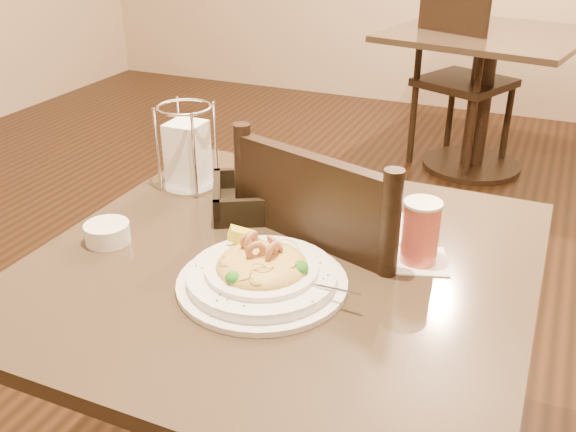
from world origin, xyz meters
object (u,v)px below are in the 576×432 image
at_px(bread_basket, 265,199).
at_px(butter_ramekin, 107,233).
at_px(background_table, 483,77).
at_px(napkin_caddy, 188,153).
at_px(drink_glass, 420,232).
at_px(side_plate, 392,229).
at_px(main_table, 284,356).
at_px(dining_chair_far, 460,75).
at_px(pasta_bowl, 262,272).
at_px(dining_chair_near, 344,310).

relative_size(bread_basket, butter_ramekin, 3.17).
bearing_deg(background_table, napkin_caddy, -99.53).
height_order(napkin_caddy, butter_ramekin, napkin_caddy).
relative_size(drink_glass, side_plate, 0.96).
relative_size(bread_basket, napkin_caddy, 1.41).
bearing_deg(bread_basket, main_table, -55.51).
height_order(dining_chair_far, bread_basket, dining_chair_far).
relative_size(dining_chair_far, butter_ramekin, 10.63).
bearing_deg(bread_basket, dining_chair_far, 88.75).
height_order(pasta_bowl, drink_glass, drink_glass).
bearing_deg(drink_glass, pasta_bowl, -140.22).
height_order(drink_glass, butter_ramekin, drink_glass).
height_order(pasta_bowl, side_plate, pasta_bowl).
height_order(background_table, butter_ramekin, butter_ramekin).
height_order(drink_glass, napkin_caddy, napkin_caddy).
height_order(main_table, butter_ramekin, butter_ramekin).
bearing_deg(bread_basket, napkin_caddy, 170.62).
xyz_separation_m(dining_chair_far, napkin_caddy, (-0.26, -2.23, 0.32)).
distance_m(dining_chair_far, butter_ramekin, 2.55).
bearing_deg(butter_ramekin, bread_basket, 49.61).
xyz_separation_m(dining_chair_near, side_plate, (0.10, -0.02, 0.24)).
xyz_separation_m(main_table, side_plate, (0.16, 0.19, 0.23)).
height_order(bread_basket, side_plate, bread_basket).
relative_size(main_table, side_plate, 6.38).
relative_size(dining_chair_far, drink_glass, 6.86).
relative_size(background_table, dining_chair_far, 1.14).
xyz_separation_m(dining_chair_near, bread_basket, (-0.18, -0.03, 0.25)).
bearing_deg(drink_glass, napkin_caddy, 167.56).
height_order(bread_basket, butter_ramekin, bread_basket).
distance_m(main_table, napkin_caddy, 0.51).
bearing_deg(drink_glass, bread_basket, 165.78).
distance_m(drink_glass, napkin_caddy, 0.58).
bearing_deg(pasta_bowl, butter_ramekin, 176.12).
height_order(background_table, bread_basket, bread_basket).
distance_m(background_table, side_plate, 2.27).
distance_m(dining_chair_near, dining_chair_far, 2.24).
bearing_deg(dining_chair_far, butter_ramekin, 107.46).
bearing_deg(side_plate, drink_glass, -53.12).
bearing_deg(napkin_caddy, bread_basket, -9.38).
bearing_deg(side_plate, main_table, -129.47).
distance_m(napkin_caddy, butter_ramekin, 0.30).
bearing_deg(pasta_bowl, drink_glass, 39.78).
xyz_separation_m(pasta_bowl, drink_glass, (0.23, 0.19, 0.03)).
xyz_separation_m(main_table, butter_ramekin, (-0.34, -0.08, 0.25)).
height_order(dining_chair_near, napkin_caddy, dining_chair_near).
distance_m(dining_chair_far, napkin_caddy, 2.27).
bearing_deg(background_table, pasta_bowl, -90.81).
xyz_separation_m(background_table, drink_glass, (0.19, -2.35, 0.29)).
distance_m(drink_glass, butter_ramekin, 0.60).
bearing_deg(dining_chair_far, bread_basket, 112.29).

